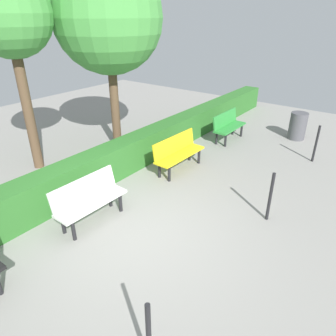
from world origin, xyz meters
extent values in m
plane|color=gray|center=(0.00, 0.00, 0.00)|extent=(20.31, 20.31, 0.00)
cube|color=#2D8C38|center=(-5.14, -0.67, 0.41)|extent=(1.37, 0.44, 0.05)
cube|color=#2D8C38|center=(-5.14, -0.86, 0.65)|extent=(1.36, 0.12, 0.42)
cylinder|color=black|center=(-5.67, -0.52, 0.20)|extent=(0.07, 0.07, 0.39)
cylinder|color=black|center=(-5.67, -0.82, 0.20)|extent=(0.07, 0.07, 0.39)
cylinder|color=black|center=(-4.61, -0.53, 0.20)|extent=(0.07, 0.07, 0.39)
cylinder|color=black|center=(-4.61, -0.83, 0.20)|extent=(0.07, 0.07, 0.39)
cube|color=yellow|center=(-2.54, -0.72, 0.41)|extent=(1.56, 0.47, 0.05)
cube|color=yellow|center=(-2.54, -0.91, 0.65)|extent=(1.55, 0.15, 0.42)
cylinder|color=black|center=(-3.16, -0.55, 0.20)|extent=(0.07, 0.07, 0.39)
cylinder|color=black|center=(-3.17, -0.85, 0.20)|extent=(0.07, 0.07, 0.39)
cylinder|color=black|center=(-1.91, -0.59, 0.20)|extent=(0.07, 0.07, 0.39)
cylinder|color=black|center=(-1.92, -0.89, 0.20)|extent=(0.07, 0.07, 0.39)
cube|color=white|center=(0.22, -0.78, 0.41)|extent=(1.43, 0.45, 0.05)
cube|color=white|center=(0.22, -0.97, 0.65)|extent=(1.42, 0.17, 0.42)
cylinder|color=black|center=(-0.33, -0.62, 0.20)|extent=(0.07, 0.07, 0.39)
cylinder|color=black|center=(-0.34, -0.92, 0.20)|extent=(0.07, 0.07, 0.39)
cylinder|color=black|center=(0.79, -0.65, 0.20)|extent=(0.07, 0.07, 0.39)
cylinder|color=black|center=(0.78, -0.94, 0.20)|extent=(0.07, 0.07, 0.39)
cube|color=#2D6B28|center=(-1.17, -1.80, 0.40)|extent=(16.31, 0.57, 0.80)
cylinder|color=brown|center=(-2.67, -3.06, 1.32)|extent=(0.24, 0.24, 2.63)
sphere|color=#479942|center=(-2.67, -3.06, 3.46)|extent=(2.75, 2.75, 2.75)
cylinder|color=brown|center=(-0.51, -3.74, 1.50)|extent=(0.24, 0.24, 3.01)
sphere|color=#479942|center=(-0.51, -3.74, 3.56)|extent=(1.83, 1.83, 1.83)
cylinder|color=black|center=(-5.09, 1.82, 0.50)|extent=(0.06, 0.06, 1.00)
cylinder|color=black|center=(-1.83, 1.82, 0.50)|extent=(0.06, 0.06, 1.00)
cylinder|color=#4C4C51|center=(-6.53, 0.95, 0.42)|extent=(0.51, 0.51, 0.84)
camera|label=1|loc=(3.26, 3.27, 3.58)|focal=33.28mm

